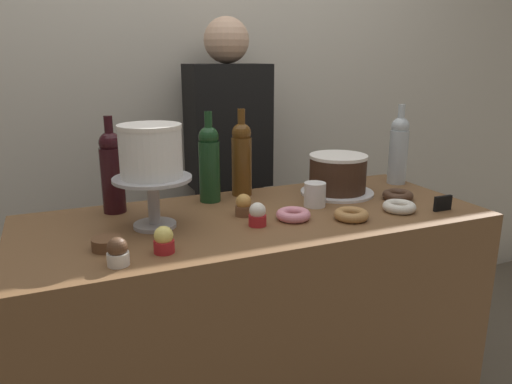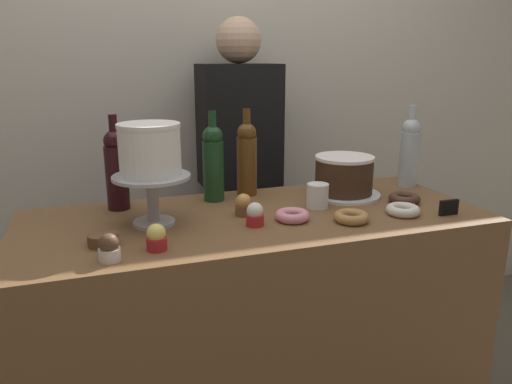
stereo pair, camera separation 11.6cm
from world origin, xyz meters
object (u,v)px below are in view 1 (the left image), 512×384
Objects in this scene: donut_chocolate at (398,195)px; coffee_cup_ceramic at (315,194)px; white_layer_cake at (151,151)px; donut_maple at (351,215)px; cupcake_caramel at (244,206)px; donut_sugar at (399,207)px; cupcake_chocolate at (118,252)px; wine_bottle_dark_red at (112,170)px; wine_bottle_clear at (399,149)px; wine_bottle_amber at (242,158)px; price_sign_chalkboard at (443,203)px; donut_pink at (293,215)px; cookie_stack at (107,244)px; chocolate_round_cake at (338,173)px; cupcake_lemon at (164,240)px; barista_figure at (229,186)px; cake_stand_pedestal at (153,193)px; cupcake_vanilla at (257,215)px; wine_bottle_green at (209,162)px.

coffee_cup_ceramic is at bearing 171.55° from donut_chocolate.
white_layer_cake reaches higher than donut_maple.
cupcake_caramel is 0.53m from donut_sugar.
cupcake_caramel is at bearing 29.45° from cupcake_chocolate.
wine_bottle_dark_red is 1.00× the size of wine_bottle_clear.
wine_bottle_clear is (1.04, 0.15, -0.09)m from white_layer_cake.
wine_bottle_amber is at bearing 117.75° from donut_maple.
coffee_cup_ceramic is at bearing 150.11° from price_sign_chalkboard.
donut_pink and cookie_stack have the same top height.
wine_bottle_dark_red is 3.87× the size of cookie_stack.
chocolate_round_cake reaches higher than cupcake_chocolate.
cupcake_lemon is 0.92m from donut_chocolate.
donut_sugar is at bearing -69.00° from barista_figure.
wine_bottle_amber is 2.91× the size of donut_pink.
wine_bottle_dark_red is at bearing 165.40° from donut_chocolate.
barista_figure is at bearing 51.22° from cookie_stack.
cookie_stack is at bearing 177.94° from donut_sugar.
donut_sugar is (0.80, -0.17, -0.09)m from cake_stand_pedestal.
cookie_stack is (-0.88, -0.24, -0.06)m from chocolate_round_cake.
donut_maple is at bearing -3.36° from cookie_stack.
cupcake_vanilla is (0.32, 0.10, 0.00)m from cupcake_lemon.
donut_sugar is at bearing -127.10° from wine_bottle_clear.
white_layer_cake is 0.60m from coffee_cup_ceramic.
coffee_cup_ceramic is at bearing -17.52° from wine_bottle_dark_red.
cake_stand_pedestal reaches higher than donut_chocolate.
wine_bottle_amber is at bearing 140.77° from price_sign_chalkboard.
cookie_stack is at bearing 149.10° from cupcake_lemon.
price_sign_chalkboard is (1.10, -0.09, 0.01)m from cookie_stack.
cupcake_vanilla is 0.88× the size of cookie_stack.
cupcake_lemon reaches higher than donut_chocolate.
cake_stand_pedestal reaches higher than donut_sugar.
white_layer_cake is 2.54× the size of cupcake_lemon.
white_layer_cake is 0.58× the size of wine_bottle_dark_red.
cupcake_lemon is 0.46m from donut_pink.
wine_bottle_green is 0.68m from donut_sugar.
cupcake_caramel is at bearing 33.99° from cupcake_lemon.
wine_bottle_amber is 3.87× the size of cookie_stack.
wine_bottle_clear is at bearing -2.72° from wine_bottle_dark_red.
wine_bottle_clear is 0.77m from cupcake_caramel.
wine_bottle_green is (0.24, 0.20, -0.09)m from white_layer_cake.
wine_bottle_clear is 4.38× the size of cupcake_lemon.
cupcake_chocolate reaches higher than cookie_stack.
cupcake_vanilla is at bearing -176.03° from donut_pink.
cake_stand_pedestal is 0.30m from cupcake_chocolate.
coffee_cup_ceramic is 0.68m from barista_figure.
barista_figure reaches higher than coffee_cup_ceramic.
price_sign_chalkboard is (-0.10, -0.37, -0.12)m from wine_bottle_clear.
cake_stand_pedestal is at bearing -126.02° from barista_figure.
cupcake_lemon is at bearing 179.77° from price_sign_chalkboard.
donut_sugar and donut_maple have the same top height.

